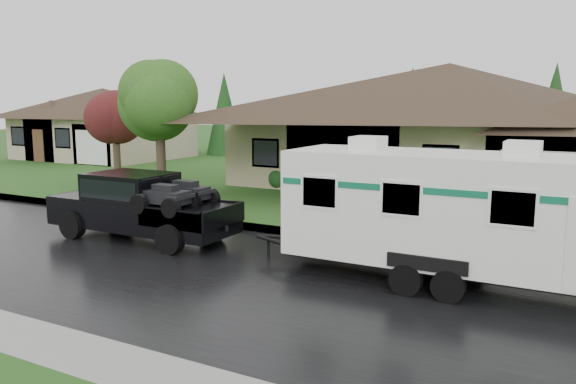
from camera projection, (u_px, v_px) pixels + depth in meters
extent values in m
plane|color=#2A541A|center=(250.00, 251.00, 15.18)|extent=(140.00, 140.00, 0.00)
cube|color=black|center=(206.00, 270.00, 13.44)|extent=(140.00, 8.00, 0.01)
cube|color=gray|center=(290.00, 232.00, 17.12)|extent=(140.00, 0.50, 0.15)
cube|color=#2A541A|center=(409.00, 181.00, 28.21)|extent=(140.00, 26.00, 0.15)
cube|color=#9A8F68|center=(446.00, 153.00, 26.15)|extent=(18.00, 10.00, 3.00)
pyramid|color=#35291D|center=(450.00, 63.00, 25.50)|extent=(19.44, 10.80, 2.60)
cube|color=#9A8F68|center=(573.00, 169.00, 21.04)|extent=(5.76, 4.00, 2.70)
cube|color=tan|center=(105.00, 138.00, 39.14)|extent=(10.00, 8.00, 2.80)
pyramid|color=#35291D|center=(102.00, 88.00, 38.61)|extent=(10.80, 8.64, 2.00)
cube|color=tan|center=(115.00, 143.00, 36.02)|extent=(3.20, 4.00, 2.52)
cylinder|color=#382B1E|center=(161.00, 165.00, 23.61)|extent=(0.39, 0.39, 2.45)
sphere|color=#3C7124|center=(159.00, 100.00, 23.18)|extent=(3.39, 3.39, 3.39)
cylinder|color=#382B1E|center=(117.00, 164.00, 26.68)|extent=(0.34, 0.34, 1.87)
sphere|color=#5A1C1D|center=(115.00, 120.00, 26.36)|extent=(2.59, 2.59, 2.59)
sphere|color=#143814|center=(279.00, 177.00, 25.17)|extent=(1.00, 1.00, 1.00)
sphere|color=#143814|center=(344.00, 182.00, 23.70)|extent=(1.00, 1.00, 1.00)
sphere|color=#143814|center=(418.00, 187.00, 22.22)|extent=(1.00, 1.00, 1.00)
sphere|color=#143814|center=(502.00, 193.00, 20.75)|extent=(1.00, 1.00, 1.00)
cube|color=black|center=(142.00, 214.00, 16.43)|extent=(5.81, 1.94, 0.83)
cube|color=black|center=(89.00, 199.00, 17.39)|extent=(1.55, 1.89, 0.34)
cube|color=black|center=(131.00, 188.00, 16.50)|extent=(2.32, 1.82, 0.87)
cube|color=black|center=(131.00, 186.00, 16.49)|extent=(2.13, 1.86, 0.53)
cube|color=black|center=(192.00, 213.00, 15.54)|extent=(2.13, 1.84, 0.06)
cylinder|color=black|center=(72.00, 225.00, 16.52)|extent=(0.81, 0.31, 0.81)
cylinder|color=black|center=(120.00, 214.00, 18.17)|extent=(0.81, 0.31, 0.81)
cylinder|color=black|center=(170.00, 239.00, 14.80)|extent=(0.81, 0.31, 0.81)
cylinder|color=black|center=(212.00, 226.00, 16.45)|extent=(0.81, 0.31, 0.81)
cube|color=white|center=(443.00, 207.00, 12.21)|extent=(6.78, 2.32, 2.37)
cube|color=black|center=(440.00, 266.00, 12.42)|extent=(7.16, 1.16, 0.14)
cube|color=#0D6143|center=(444.00, 184.00, 12.13)|extent=(6.64, 2.34, 0.14)
cube|color=white|center=(368.00, 143.00, 12.81)|extent=(0.68, 0.77, 0.31)
cube|color=white|center=(523.00, 149.00, 11.27)|extent=(0.68, 0.77, 0.31)
cylinder|color=black|center=(406.00, 280.00, 11.64)|extent=(0.68, 0.23, 0.68)
cylinder|color=black|center=(433.00, 254.00, 13.62)|extent=(0.68, 0.23, 0.68)
cylinder|color=black|center=(448.00, 286.00, 11.23)|extent=(0.68, 0.23, 0.68)
cylinder|color=black|center=(470.00, 259.00, 13.22)|extent=(0.68, 0.23, 0.68)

